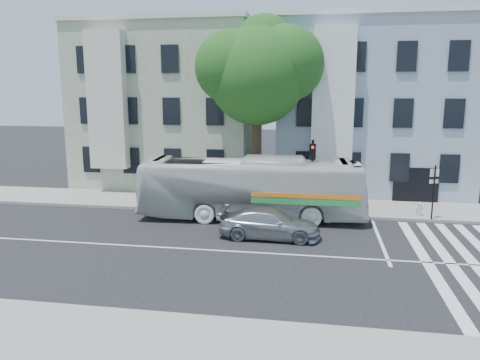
% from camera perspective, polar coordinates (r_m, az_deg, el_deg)
% --- Properties ---
extents(ground, '(120.00, 120.00, 0.00)m').
position_cam_1_polar(ground, '(20.14, -1.22, -8.68)').
color(ground, black).
rests_on(ground, ground).
extents(sidewalk_far, '(80.00, 4.00, 0.15)m').
position_cam_1_polar(sidewalk_far, '(27.69, 1.82, -2.98)').
color(sidewalk_far, gray).
rests_on(sidewalk_far, ground).
extents(sidewalk_near, '(80.00, 4.00, 0.15)m').
position_cam_1_polar(sidewalk_near, '(13.06, -8.10, -20.11)').
color(sidewalk_near, gray).
rests_on(sidewalk_near, ground).
extents(building_left, '(12.00, 10.00, 11.00)m').
position_cam_1_polar(building_left, '(35.25, -8.06, 8.87)').
color(building_left, '#979F85').
rests_on(building_left, ground).
extents(building_right, '(12.00, 10.00, 11.00)m').
position_cam_1_polar(building_right, '(33.83, 15.48, 8.49)').
color(building_right, '#94A0B0').
rests_on(building_right, ground).
extents(street_tree, '(7.30, 5.90, 11.10)m').
position_cam_1_polar(street_tree, '(27.59, 2.26, 13.21)').
color(street_tree, '#2D2116').
rests_on(street_tree, ground).
extents(bus, '(3.41, 11.96, 3.29)m').
position_cam_1_polar(bus, '(24.60, 1.39, -1.02)').
color(bus, silver).
rests_on(bus, ground).
extents(sedan, '(1.98, 4.71, 1.36)m').
position_cam_1_polar(sedan, '(21.72, 3.60, -5.32)').
color(sedan, '#A2A5A9').
rests_on(sedan, ground).
extents(hedge, '(8.54, 1.47, 0.70)m').
position_cam_1_polar(hedge, '(26.70, -2.05, -2.58)').
color(hedge, '#22611F').
rests_on(hedge, sidewalk_far).
extents(traffic_signal, '(0.42, 0.53, 4.17)m').
position_cam_1_polar(traffic_signal, '(24.91, 8.78, 1.45)').
color(traffic_signal, black).
rests_on(traffic_signal, ground).
extents(fire_hydrant, '(0.43, 0.25, 0.76)m').
position_cam_1_polar(fire_hydrant, '(26.66, 21.02, -3.27)').
color(fire_hydrant, '#BCBCB7').
rests_on(fire_hydrant, sidewalk_far).
extents(far_sign_pole, '(0.48, 0.26, 2.82)m').
position_cam_1_polar(far_sign_pole, '(25.95, 22.55, -0.65)').
color(far_sign_pole, black).
rests_on(far_sign_pole, sidewalk_far).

